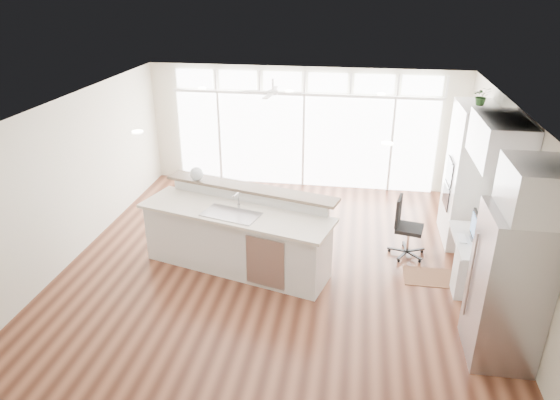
# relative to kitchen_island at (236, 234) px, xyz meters

# --- Properties ---
(floor) EXTENTS (7.00, 8.00, 0.02)m
(floor) POSITION_rel_kitchen_island_xyz_m (0.66, -0.15, -0.64)
(floor) COLOR #442115
(floor) RESTS_ON ground
(ceiling) EXTENTS (7.00, 8.00, 0.02)m
(ceiling) POSITION_rel_kitchen_island_xyz_m (0.66, -0.15, 2.07)
(ceiling) COLOR silver
(ceiling) RESTS_ON wall_back
(wall_back) EXTENTS (7.00, 0.04, 2.70)m
(wall_back) POSITION_rel_kitchen_island_xyz_m (0.66, 3.85, 0.72)
(wall_back) COLOR beige
(wall_back) RESTS_ON floor
(wall_left) EXTENTS (0.04, 8.00, 2.70)m
(wall_left) POSITION_rel_kitchen_island_xyz_m (-2.84, -0.15, 0.72)
(wall_left) COLOR beige
(wall_left) RESTS_ON floor
(wall_right) EXTENTS (0.04, 8.00, 2.70)m
(wall_right) POSITION_rel_kitchen_island_xyz_m (4.16, -0.15, 0.72)
(wall_right) COLOR beige
(wall_right) RESTS_ON floor
(glass_wall) EXTENTS (5.80, 0.06, 2.08)m
(glass_wall) POSITION_rel_kitchen_island_xyz_m (0.66, 3.79, 0.42)
(glass_wall) COLOR white
(glass_wall) RESTS_ON wall_back
(transom_row) EXTENTS (5.90, 0.06, 0.40)m
(transom_row) POSITION_rel_kitchen_island_xyz_m (0.66, 3.79, 1.75)
(transom_row) COLOR white
(transom_row) RESTS_ON wall_back
(desk_window) EXTENTS (0.04, 0.85, 0.85)m
(desk_window) POSITION_rel_kitchen_island_xyz_m (4.12, 0.15, 0.92)
(desk_window) COLOR white
(desk_window) RESTS_ON wall_right
(ceiling_fan) EXTENTS (1.16, 1.16, 0.32)m
(ceiling_fan) POSITION_rel_kitchen_island_xyz_m (0.16, 2.65, 1.85)
(ceiling_fan) COLOR silver
(ceiling_fan) RESTS_ON ceiling
(recessed_lights) EXTENTS (3.40, 3.00, 0.02)m
(recessed_lights) POSITION_rel_kitchen_island_xyz_m (0.66, 0.05, 2.05)
(recessed_lights) COLOR white
(recessed_lights) RESTS_ON ceiling
(oven_cabinet) EXTENTS (0.64, 1.20, 2.50)m
(oven_cabinet) POSITION_rel_kitchen_island_xyz_m (3.83, 1.65, 0.62)
(oven_cabinet) COLOR silver
(oven_cabinet) RESTS_ON floor
(desk_nook) EXTENTS (0.72, 1.30, 0.76)m
(desk_nook) POSITION_rel_kitchen_island_xyz_m (3.79, 0.15, -0.25)
(desk_nook) COLOR silver
(desk_nook) RESTS_ON floor
(upper_cabinets) EXTENTS (0.64, 1.30, 0.64)m
(upper_cabinets) POSITION_rel_kitchen_island_xyz_m (3.83, 0.15, 1.72)
(upper_cabinets) COLOR silver
(upper_cabinets) RESTS_ON wall_right
(refrigerator) EXTENTS (0.76, 0.90, 2.00)m
(refrigerator) POSITION_rel_kitchen_island_xyz_m (3.77, -1.50, 0.37)
(refrigerator) COLOR #A6A6AB
(refrigerator) RESTS_ON floor
(fridge_cabinet) EXTENTS (0.64, 0.90, 0.60)m
(fridge_cabinet) POSITION_rel_kitchen_island_xyz_m (3.83, -1.50, 1.67)
(fridge_cabinet) COLOR silver
(fridge_cabinet) RESTS_ON wall_right
(framed_photos) EXTENTS (0.06, 0.22, 0.80)m
(framed_photos) POSITION_rel_kitchen_island_xyz_m (4.12, 0.77, 0.77)
(framed_photos) COLOR black
(framed_photos) RESTS_ON wall_right
(kitchen_island) EXTENTS (3.39, 1.99, 1.27)m
(kitchen_island) POSITION_rel_kitchen_island_xyz_m (0.00, 0.00, 0.00)
(kitchen_island) COLOR silver
(kitchen_island) RESTS_ON floor
(rug) EXTENTS (0.79, 0.57, 0.01)m
(rug) POSITION_rel_kitchen_island_xyz_m (3.14, 0.18, -0.63)
(rug) COLOR #3D2013
(rug) RESTS_ON floor
(office_chair) EXTENTS (0.64, 0.61, 1.06)m
(office_chair) POSITION_rel_kitchen_island_xyz_m (2.83, 0.85, -0.10)
(office_chair) COLOR black
(office_chair) RESTS_ON floor
(fishbowl) EXTENTS (0.30, 0.30, 0.23)m
(fishbowl) POSITION_rel_kitchen_island_xyz_m (-0.81, 0.64, 0.75)
(fishbowl) COLOR silver
(fishbowl) RESTS_ON kitchen_island
(monitor) EXTENTS (0.11, 0.54, 0.45)m
(monitor) POSITION_rel_kitchen_island_xyz_m (3.71, 0.15, 0.35)
(monitor) COLOR black
(monitor) RESTS_ON desk_nook
(keyboard) EXTENTS (0.12, 0.31, 0.02)m
(keyboard) POSITION_rel_kitchen_island_xyz_m (3.54, 0.15, 0.13)
(keyboard) COLOR white
(keyboard) RESTS_ON desk_nook
(potted_plant) EXTENTS (0.28, 0.31, 0.24)m
(potted_plant) POSITION_rel_kitchen_island_xyz_m (3.83, 1.65, 1.99)
(potted_plant) COLOR #285022
(potted_plant) RESTS_ON oven_cabinet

